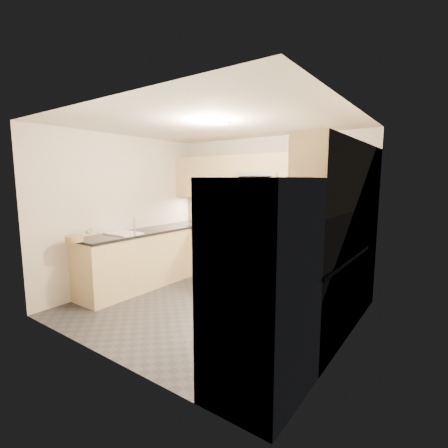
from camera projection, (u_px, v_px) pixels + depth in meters
floor at (209, 308)px, 4.53m from camera, size 3.60×3.20×0.00m
ceiling at (208, 124)px, 4.18m from camera, size 3.60×3.20×0.02m
wall_back at (266, 210)px, 5.64m from camera, size 3.60×0.02×2.50m
wall_front at (104, 236)px, 3.07m from camera, size 3.60×0.02×2.50m
wall_left at (124, 212)px, 5.39m from camera, size 0.02×3.20×2.50m
wall_right at (347, 232)px, 3.32m from camera, size 0.02×3.20×2.50m
base_cab_back_left at (206, 250)px, 6.14m from camera, size 1.42×0.60×0.90m
base_cab_back_right at (319, 269)px, 4.88m from camera, size 1.42×0.60×0.90m
base_cab_right at (320, 297)px, 3.72m from camera, size 0.60×1.70×0.90m
base_cab_peninsula at (138, 261)px, 5.33m from camera, size 0.60×2.00×0.90m
countertop_back_left at (206, 226)px, 6.08m from camera, size 1.42×0.63×0.04m
countertop_back_right at (321, 238)px, 4.82m from camera, size 1.42×0.63×0.04m
countertop_right at (322, 257)px, 3.66m from camera, size 0.63×1.70×0.04m
countertop_peninsula at (137, 233)px, 5.26m from camera, size 0.63×2.00×0.04m
upper_cab_back at (261, 177)px, 5.42m from camera, size 3.60×0.35×0.75m
upper_cab_right at (340, 176)px, 3.56m from camera, size 0.35×1.95×0.75m
backsplash_back at (266, 214)px, 5.65m from camera, size 3.60×0.01×0.51m
backsplash_right at (357, 232)px, 3.69m from camera, size 0.01×2.30×0.51m
gas_range at (256, 259)px, 5.49m from camera, size 0.76×0.65×0.91m
range_cooktop at (256, 232)px, 5.43m from camera, size 0.76×0.65×0.03m
oven_door_glass at (245, 263)px, 5.23m from camera, size 0.62×0.02×0.45m
oven_handle at (245, 247)px, 5.17m from camera, size 0.60×0.02×0.02m
microwave at (260, 185)px, 5.42m from camera, size 0.76×0.40×0.40m
microwave_door at (254, 185)px, 5.26m from camera, size 0.60×0.01×0.28m
refrigerator at (262, 289)px, 2.64m from camera, size 0.70×0.90×1.80m
fridge_handle_left at (212, 280)px, 2.70m from camera, size 0.02×0.02×1.20m
fridge_handle_right at (236, 271)px, 2.99m from camera, size 0.02×0.02×1.20m
sink_basin at (124, 238)px, 5.07m from camera, size 0.52×0.38×0.16m
faucet at (134, 226)px, 4.89m from camera, size 0.03×0.03×0.28m
utensil_bowl at (347, 233)px, 4.59m from camera, size 0.38×0.38×0.17m
cutting_board at (215, 227)px, 5.81m from camera, size 0.45×0.32×0.01m
fruit_basket at (74, 239)px, 4.43m from camera, size 0.29×0.29×0.09m
fruit_apple at (90, 231)px, 4.64m from camera, size 0.06×0.06×0.06m
fruit_pear at (88, 232)px, 4.54m from camera, size 0.07×0.07×0.07m
dish_towel_check at (242, 257)px, 5.21m from camera, size 0.18×0.06×0.35m
dish_towel_blue at (245, 257)px, 5.17m from camera, size 0.16×0.05×0.31m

